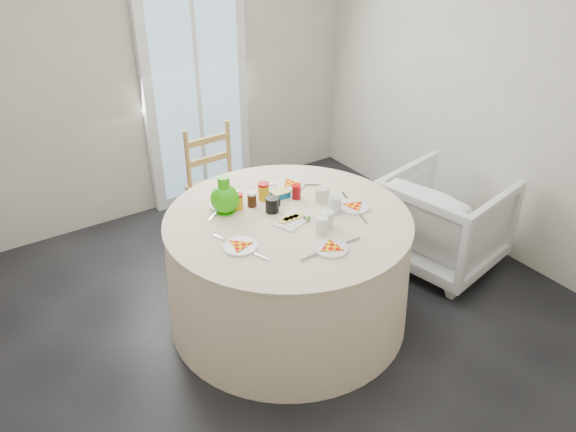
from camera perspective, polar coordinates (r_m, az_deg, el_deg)
floor at (r=4.01m, az=-0.88°, el=-10.35°), size 4.00×4.00×0.00m
wall_back at (r=5.03m, az=-14.01°, el=14.22°), size 4.00×0.02×2.60m
wall_right at (r=4.65m, az=20.55°, el=11.98°), size 0.02×4.00×2.60m
glass_door at (r=5.20m, az=-9.29°, el=12.33°), size 1.00×0.08×2.10m
table at (r=3.82m, az=0.00°, el=-5.53°), size 1.65×1.65×0.84m
wooden_chair at (r=4.64m, az=-6.76°, el=2.52°), size 0.46×0.44×1.00m
armchair at (r=4.52m, az=15.65°, el=-0.40°), size 0.90×0.94×0.84m
place_settings at (r=3.61m, az=0.00°, el=-0.41°), size 1.46×1.46×0.02m
jar_cluster at (r=3.74m, az=-2.20°, el=1.63°), size 0.48×0.27×0.13m
butter_tub at (r=3.84m, az=-0.81°, el=1.84°), size 0.13×0.09×0.05m
green_pitcher at (r=3.64m, az=-6.43°, el=1.52°), size 0.21×0.21×0.24m
cheese_platter at (r=3.56m, az=0.47°, el=-0.80°), size 0.28×0.23×0.03m
mugs_glasses at (r=3.65m, az=1.78°, el=0.72°), size 0.86×0.86×0.12m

